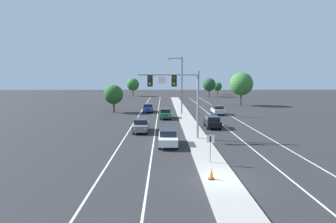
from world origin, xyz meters
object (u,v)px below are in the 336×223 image
Objects in this scene: car_oncoming_blue at (148,108)px; tree_far_right_b at (241,84)px; street_lamp_median at (181,82)px; car_oncoming_white at (168,137)px; tree_far_right_c at (209,85)px; median_sign_post at (210,144)px; car_oncoming_green at (165,113)px; traffic_cone_median_nose at (211,174)px; car_receding_silver at (218,110)px; tree_far_left_a at (133,84)px; tree_far_right_a at (218,87)px; tree_far_left_b at (114,95)px; overhead_signal_mast at (179,90)px; car_oncoming_grey at (141,125)px; car_receding_black at (212,122)px.

car_oncoming_blue is 24.69m from tree_far_right_b.
street_lamp_median is 22.10m from tree_far_right_b.
tree_far_right_c reaches higher than car_oncoming_white.
median_sign_post reaches higher than car_oncoming_green.
tree_far_right_c reaches higher than traffic_cone_median_nose.
traffic_cone_median_nose is (0.03, -32.16, -5.29)m from street_lamp_median.
car_oncoming_white and car_oncoming_blue have the same top height.
street_lamp_median is at bearing -133.47° from tree_far_right_b.
tree_far_right_b is (8.42, 15.42, 4.29)m from car_receding_silver.
car_oncoming_green is at bearing -78.44° from tree_far_left_a.
car_receding_silver is (12.76, -3.48, 0.00)m from car_oncoming_blue.
street_lamp_median is at bearing -107.15° from tree_far_right_a.
traffic_cone_median_nose is at bearing -70.69° from tree_far_left_b.
car_receding_silver is 18.08m from tree_far_right_b.
tree_far_right_a is (31.21, 8.02, -1.01)m from tree_far_left_a.
overhead_signal_mast is 7.70m from car_oncoming_grey.
tree_far_right_a is at bearing 78.74° from median_sign_post.
car_oncoming_blue is 0.58× the size of tree_far_right_b.
tree_far_right_b reaches higher than tree_far_left_b.
street_lamp_median is 2.24× the size of car_oncoming_white.
median_sign_post is 28.87m from street_lamp_median.
car_oncoming_blue is at bearing -80.29° from tree_far_left_a.
median_sign_post is at bearing -77.37° from overhead_signal_mast.
tree_far_right_a is at bearing 60.73° from tree_far_left_b.
tree_far_left_b is at bearing -173.88° from car_oncoming_blue.
street_lamp_median is 13.10m from tree_far_left_b.
tree_far_left_b is at bearing 115.35° from overhead_signal_mast.
car_oncoming_blue is 0.86× the size of tree_far_left_b.
car_oncoming_blue is (-6.52, 32.64, -0.77)m from median_sign_post.
car_oncoming_blue is at bearing 119.16° from car_receding_black.
street_lamp_median reaches higher than tree_far_right_b.
street_lamp_median is 2.23× the size of car_receding_black.
car_oncoming_grey and car_receding_black have the same top height.
overhead_signal_mast is 1.15× the size of tree_far_left_a.
tree_far_right_c reaches higher than car_receding_silver.
tree_far_left_b is (-19.21, 2.79, 2.60)m from car_receding_silver.
car_receding_silver is 0.85× the size of tree_far_left_b.
car_oncoming_white is 7.70m from car_oncoming_grey.
car_oncoming_blue is 6.09× the size of traffic_cone_median_nose.
car_oncoming_grey is (-4.40, 4.45, -4.48)m from overhead_signal_mast.
car_receding_silver is at bearing -97.22° from tree_far_right_c.
tree_far_right_a is (18.96, 76.76, -2.21)m from overhead_signal_mast.
tree_far_left_a is (-12.24, 68.74, -1.21)m from overhead_signal_mast.
car_oncoming_grey is 20.11m from tree_far_left_b.
median_sign_post reaches higher than car_receding_silver.
car_receding_black is 0.71× the size of tree_far_right_c.
car_oncoming_grey is at bearing 115.79° from median_sign_post.
car_oncoming_white is at bearing -89.52° from car_oncoming_green.
car_receding_silver is at bearing -67.06° from tree_far_left_a.
car_oncoming_white is 11.37m from car_receding_black.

